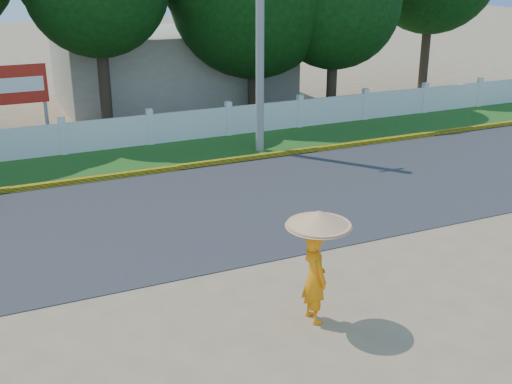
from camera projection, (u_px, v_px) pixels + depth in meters
ground at (295, 281)px, 13.36m from camera, size 120.00×120.00×0.00m
road at (218, 208)px, 17.21m from camera, size 60.00×7.00×0.02m
grass_verge at (162, 155)px, 21.70m from camera, size 60.00×3.50×0.03m
curb at (178, 168)px, 20.22m from camera, size 40.00×0.18×0.16m
fence at (150, 130)px, 22.75m from camera, size 40.00×0.10×1.10m
building_near at (173, 66)px, 29.36m from camera, size 10.00×6.00×3.20m
utility_pole at (260, 34)px, 20.87m from camera, size 0.28×0.28×7.92m
monk_with_parasol at (317, 250)px, 11.46m from camera, size 1.20×1.20×2.18m
billboard at (9, 90)px, 21.43m from camera, size 2.50×0.13×2.95m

